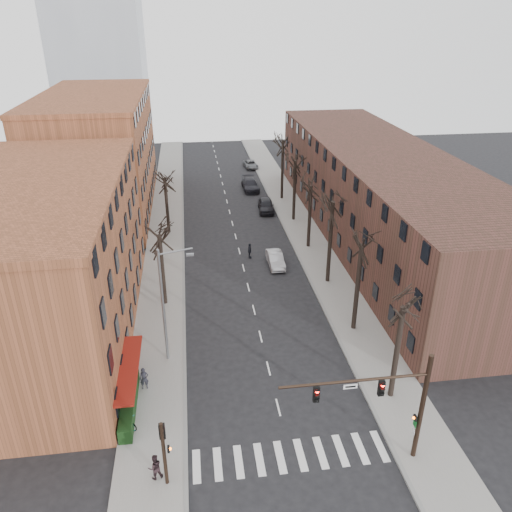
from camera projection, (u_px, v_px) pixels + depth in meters
name	position (u px, v px, depth m)	size (l,w,h in m)	color
ground	(290.00, 456.00, 28.83)	(160.00, 160.00, 0.00)	black
sidewalk_left	(166.00, 229.00, 59.02)	(4.00, 90.00, 0.15)	gray
sidewalk_right	(298.00, 222.00, 60.97)	(4.00, 90.00, 0.15)	gray
building_left_near	(46.00, 264.00, 37.63)	(12.00, 26.00, 12.00)	brown
building_left_far	(99.00, 155.00, 63.04)	(12.00, 28.00, 14.00)	brown
building_right	(380.00, 194.00, 55.34)	(12.00, 50.00, 10.00)	#4A2A22
awning_left	(133.00, 400.00, 33.03)	(1.20, 7.00, 0.15)	maroon
hedge	(129.00, 403.00, 31.85)	(0.80, 6.00, 1.00)	#163311
tree_right_a	(390.00, 396.00, 33.32)	(5.20, 5.20, 10.00)	black
tree_right_b	(353.00, 329.00, 40.45)	(5.20, 5.20, 10.80)	black
tree_right_c	(327.00, 282.00, 47.58)	(5.20, 5.20, 11.60)	black
tree_right_d	(308.00, 247.00, 54.71)	(5.20, 5.20, 10.00)	black
tree_right_e	(293.00, 220.00, 61.84)	(5.20, 5.20, 10.80)	black
tree_right_f	(282.00, 199.00, 68.97)	(5.20, 5.20, 11.60)	black
tree_left_a	(166.00, 304.00, 43.95)	(5.20, 5.20, 9.50)	black
tree_left_b	(169.00, 233.00, 58.21)	(5.20, 5.20, 9.50)	black
signal_mast_arm	(396.00, 400.00, 26.68)	(8.14, 0.30, 7.20)	black
signal_pole_left	(164.00, 449.00, 25.99)	(0.47, 0.44, 4.40)	black
streetlight	(165.00, 301.00, 34.70)	(2.45, 0.22, 9.03)	slate
silver_sedan	(275.00, 259.00, 50.42)	(1.44, 4.13, 1.36)	#ACADB3
parked_car_near	(266.00, 205.00, 64.36)	(1.90, 4.73, 1.61)	black
parked_car_mid	(250.00, 185.00, 72.21)	(2.18, 5.37, 1.56)	black
parked_car_far	(251.00, 164.00, 82.67)	(1.96, 4.24, 1.18)	slate
pedestrian_a	(144.00, 379.00, 33.50)	(0.59, 0.39, 1.62)	#22222A
pedestrian_b	(155.00, 467.00, 26.96)	(0.78, 0.61, 1.60)	black
pedestrian_crossing	(250.00, 251.00, 51.93)	(0.96, 0.40, 1.63)	black
bicycle	(125.00, 421.00, 30.47)	(0.64, 1.83, 0.96)	gray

